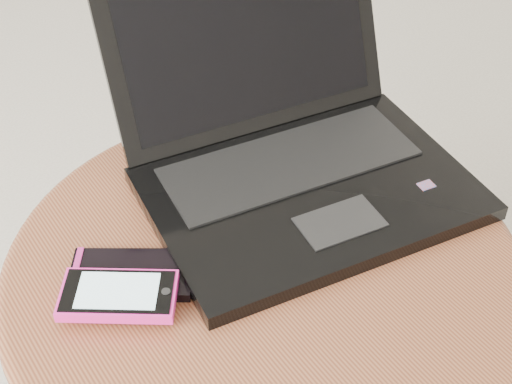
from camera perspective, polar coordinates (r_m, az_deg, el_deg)
table at (r=0.89m, az=0.61°, el=-9.41°), size 0.58×0.58×0.46m
laptop at (r=0.90m, az=2.66°, el=3.38°), size 0.41×0.39×0.23m
phone_black at (r=0.81m, az=-9.43°, el=-6.18°), size 0.14×0.13×0.01m
phone_pink at (r=0.77m, az=-10.37°, el=-7.67°), size 0.13×0.12×0.01m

